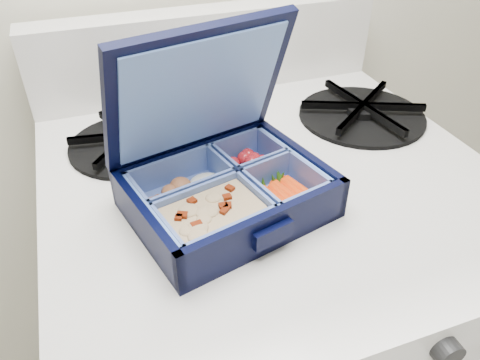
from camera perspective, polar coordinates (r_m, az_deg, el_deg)
name	(u,v)px	position (r m, az deg, el deg)	size (l,w,h in m)	color
stove	(259,357)	(0.91, 2.34, -20.71)	(0.56, 0.56, 0.84)	silver
bento_box	(227,193)	(0.52, -1.54, -1.56)	(0.21, 0.16, 0.05)	black
burner_grate	(363,109)	(0.73, 14.71, 8.35)	(0.19, 0.19, 0.03)	black
burner_grate_rear	(129,140)	(0.66, -13.35, 4.72)	(0.16, 0.16, 0.02)	black
fork	(217,152)	(0.63, -2.80, 3.42)	(0.03, 0.19, 0.01)	silver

